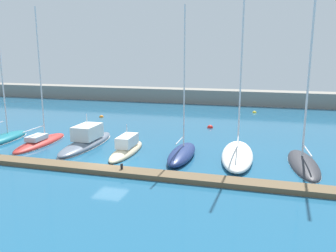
% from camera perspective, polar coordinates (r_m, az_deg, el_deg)
% --- Properties ---
extents(ground_plane, '(120.00, 120.00, 0.00)m').
position_cam_1_polar(ground_plane, '(29.11, -9.65, -6.48)').
color(ground_plane, '#1E567A').
extents(dock_pier, '(46.86, 1.54, 0.38)m').
position_cam_1_polar(dock_pier, '(27.69, -11.08, -7.09)').
color(dock_pier, brown).
rests_on(dock_pier, ground_plane).
extents(breakwater_seawall, '(108.00, 3.91, 2.55)m').
position_cam_1_polar(breakwater_seawall, '(64.93, 4.97, 4.99)').
color(breakwater_seawall, gray).
rests_on(breakwater_seawall, ground_plane).
extents(sailboat_teal_second, '(2.69, 8.12, 16.52)m').
position_cam_1_polar(sailboat_teal_second, '(40.25, -25.97, -1.88)').
color(sailboat_teal_second, '#19707F').
rests_on(sailboat_teal_second, ground_plane).
extents(sailboat_red_third, '(2.33, 8.27, 13.92)m').
position_cam_1_polar(sailboat_red_third, '(37.54, -20.41, -2.50)').
color(sailboat_red_third, '#B72D28').
rests_on(sailboat_red_third, ground_plane).
extents(motorboat_slate_fourth, '(2.55, 9.93, 3.43)m').
position_cam_1_polar(motorboat_slate_fourth, '(35.59, -13.28, -2.27)').
color(motorboat_slate_fourth, slate).
rests_on(motorboat_slate_fourth, ground_plane).
extents(motorboat_sand_fifth, '(2.07, 7.30, 2.98)m').
position_cam_1_polar(motorboat_sand_fifth, '(32.46, -6.87, -3.79)').
color(motorboat_sand_fifth, beige).
rests_on(motorboat_sand_fifth, ground_plane).
extents(sailboat_navy_sixth, '(2.07, 7.06, 13.32)m').
position_cam_1_polar(sailboat_navy_sixth, '(30.58, 2.32, -4.55)').
color(sailboat_navy_sixth, navy).
rests_on(sailboat_navy_sixth, ground_plane).
extents(sailboat_white_seventh, '(3.26, 9.43, 19.55)m').
position_cam_1_polar(sailboat_white_seventh, '(30.92, 11.43, -4.56)').
color(sailboat_white_seventh, white).
rests_on(sailboat_white_seventh, ground_plane).
extents(sailboat_charcoal_eighth, '(2.85, 8.48, 18.02)m').
position_cam_1_polar(sailboat_charcoal_eighth, '(30.77, 21.54, -5.59)').
color(sailboat_charcoal_eighth, '#2D2D33').
rests_on(sailboat_charcoal_eighth, ground_plane).
extents(mooring_buoy_orange, '(0.63, 0.63, 0.63)m').
position_cam_1_polar(mooring_buoy_orange, '(50.94, -10.98, 1.44)').
color(mooring_buoy_orange, orange).
rests_on(mooring_buoy_orange, ground_plane).
extents(mooring_buoy_yellow, '(0.62, 0.62, 0.62)m').
position_cam_1_polar(mooring_buoy_yellow, '(55.44, 14.14, 2.14)').
color(mooring_buoy_yellow, yellow).
rests_on(mooring_buoy_yellow, ground_plane).
extents(mooring_buoy_red, '(0.74, 0.74, 0.74)m').
position_cam_1_polar(mooring_buoy_red, '(43.20, 7.00, -0.31)').
color(mooring_buoy_red, red).
rests_on(mooring_buoy_red, ground_plane).
extents(dock_bollard, '(0.20, 0.20, 0.44)m').
position_cam_1_polar(dock_bollard, '(26.82, -7.68, -6.66)').
color(dock_bollard, black).
rests_on(dock_bollard, dock_pier).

